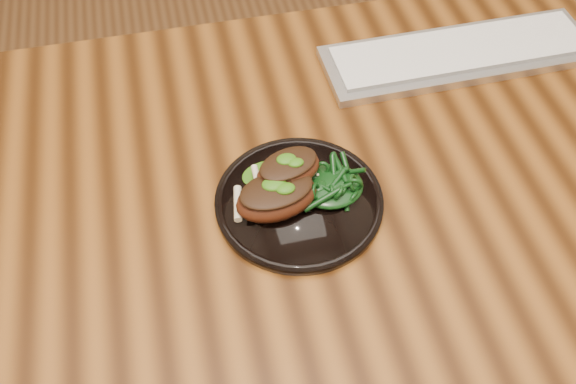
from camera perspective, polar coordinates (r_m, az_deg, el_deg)
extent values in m
plane|color=#503017|center=(1.61, 0.56, -16.11)|extent=(4.00, 4.00, 0.00)
cube|color=black|center=(0.98, 0.88, 0.79)|extent=(1.60, 0.80, 0.04)
cylinder|color=#39160C|center=(1.72, 22.66, 5.41)|extent=(0.06, 0.06, 0.71)
cylinder|color=black|center=(0.92, 0.98, -0.86)|extent=(0.24, 0.24, 0.01)
torus|color=black|center=(0.92, 0.98, -0.80)|extent=(0.24, 0.24, 0.01)
cylinder|color=black|center=(0.92, 0.99, -0.70)|extent=(0.16, 0.16, 0.00)
ellipsoid|color=#461C0D|center=(0.89, -1.03, -0.50)|extent=(0.13, 0.09, 0.05)
ellipsoid|color=black|center=(0.87, -1.05, 0.23)|extent=(0.12, 0.08, 0.01)
cylinder|color=beige|center=(0.90, -4.48, -1.03)|extent=(0.02, 0.06, 0.01)
ellipsoid|color=#1C4F08|center=(0.87, -1.05, 0.52)|extent=(0.03, 0.02, 0.01)
ellipsoid|color=#461C0D|center=(0.90, 0.02, 1.92)|extent=(0.11, 0.09, 0.04)
ellipsoid|color=black|center=(0.89, 0.02, 2.55)|extent=(0.10, 0.08, 0.01)
cylinder|color=beige|center=(0.90, -2.78, 1.16)|extent=(0.01, 0.05, 0.01)
ellipsoid|color=#1C4F08|center=(0.89, 0.02, 2.79)|extent=(0.03, 0.02, 0.01)
ellipsoid|color=#1C4F08|center=(0.94, -1.53, 1.59)|extent=(0.09, 0.06, 0.01)
ellipsoid|color=black|center=(0.92, 3.81, 0.51)|extent=(0.10, 0.08, 0.02)
cube|color=silver|center=(1.19, 14.99, 11.68)|extent=(0.48, 0.15, 0.02)
cube|color=white|center=(1.18, 15.10, 12.12)|extent=(0.45, 0.12, 0.01)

